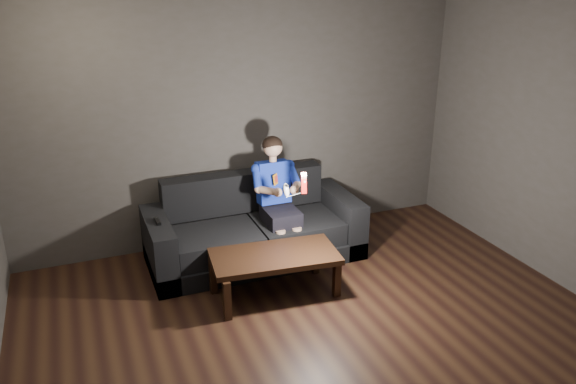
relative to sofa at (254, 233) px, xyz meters
name	(u,v)px	position (x,y,z in m)	size (l,w,h in m)	color
floor	(344,363)	(0.09, -1.94, -0.28)	(5.00, 5.00, 0.00)	black
back_wall	(242,121)	(0.09, 0.56, 1.07)	(5.00, 0.04, 2.70)	#3E3A36
sofa	(254,233)	(0.00, 0.00, 0.00)	(2.21, 0.95, 0.85)	black
child	(277,190)	(0.25, -0.05, 0.47)	(0.50, 0.61, 1.22)	black
wii_remote_red	(304,183)	(0.34, -0.53, 0.70)	(0.07, 0.09, 0.21)	red
nunchuk_white	(286,190)	(0.17, -0.52, 0.65)	(0.08, 0.10, 0.14)	silver
wii_remote_black	(157,221)	(-0.99, -0.08, 0.34)	(0.05, 0.16, 0.03)	black
coffee_table	(274,259)	(-0.06, -0.79, 0.09)	(1.22, 0.70, 0.42)	black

